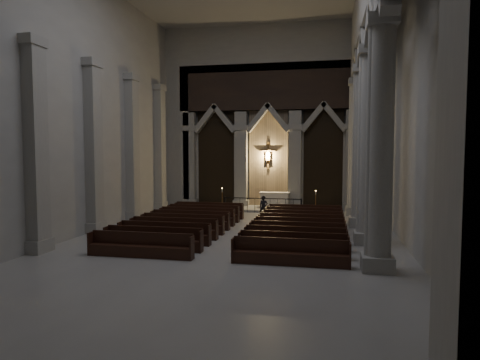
% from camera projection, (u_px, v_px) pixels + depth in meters
% --- Properties ---
extents(room, '(24.00, 24.10, 12.00)m').
position_uv_depth(room, '(228.00, 55.00, 16.74)').
color(room, '#9F9D97').
rests_on(room, ground).
extents(sanctuary_wall, '(14.00, 0.77, 12.00)m').
position_uv_depth(sanctuary_wall, '(268.00, 108.00, 28.08)').
color(sanctuary_wall, '#A09E95').
rests_on(sanctuary_wall, ground).
extents(right_arcade, '(1.00, 24.00, 12.00)m').
position_uv_depth(right_arcade, '(371.00, 50.00, 16.91)').
color(right_arcade, '#A09E95').
rests_on(right_arcade, ground).
extents(left_pilasters, '(0.60, 13.00, 8.03)m').
position_uv_depth(left_pilasters, '(115.00, 149.00, 21.77)').
color(left_pilasters, '#A09E95').
rests_on(left_pilasters, ground).
extents(sanctuary_step, '(8.50, 2.60, 0.15)m').
position_uv_depth(sanctuary_step, '(266.00, 209.00, 27.62)').
color(sanctuary_step, '#A09E95').
rests_on(sanctuary_step, ground).
extents(altar, '(1.93, 0.77, 0.98)m').
position_uv_depth(altar, '(275.00, 200.00, 27.79)').
color(altar, silver).
rests_on(altar, sanctuary_step).
extents(altar_rail, '(4.82, 0.09, 0.95)m').
position_uv_depth(altar_rail, '(262.00, 203.00, 26.26)').
color(altar_rail, black).
rests_on(altar_rail, ground).
extents(candle_stand_left, '(0.26, 0.26, 1.53)m').
position_uv_depth(candle_stand_left, '(222.00, 206.00, 26.44)').
color(candle_stand_left, olive).
rests_on(candle_stand_left, ground).
extents(candle_stand_right, '(0.25, 0.25, 1.49)m').
position_uv_depth(candle_stand_right, '(316.00, 208.00, 25.36)').
color(candle_stand_right, olive).
rests_on(candle_stand_right, ground).
extents(pews, '(9.37, 9.54, 0.89)m').
position_uv_depth(pews, '(239.00, 229.00, 19.37)').
color(pews, black).
rests_on(pews, ground).
extents(worshipper, '(0.53, 0.39, 1.31)m').
position_uv_depth(worshipper, '(264.00, 207.00, 23.91)').
color(worshipper, black).
rests_on(worshipper, ground).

